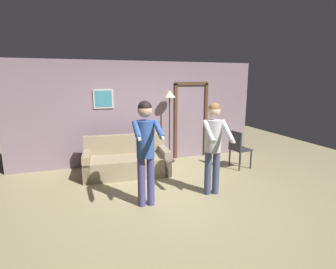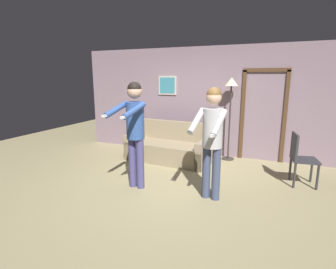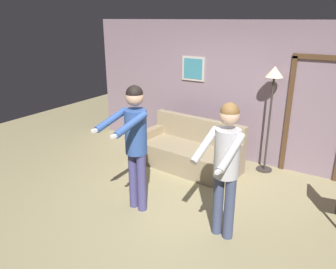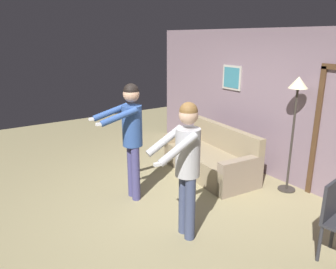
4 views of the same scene
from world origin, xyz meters
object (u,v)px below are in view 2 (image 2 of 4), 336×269
(torchiere_lamp, at_px, (231,94))
(person_standing_right, at_px, (212,133))
(dining_chair_distant, at_px, (300,156))
(couch, at_px, (169,148))
(person_standing_left, at_px, (135,124))

(torchiere_lamp, bearing_deg, person_standing_right, -87.63)
(torchiere_lamp, height_order, dining_chair_distant, torchiere_lamp)
(couch, height_order, person_standing_right, person_standing_right)
(torchiere_lamp, height_order, person_standing_left, torchiere_lamp)
(couch, relative_size, person_standing_left, 1.09)
(couch, height_order, torchiere_lamp, torchiere_lamp)
(person_standing_right, xyz_separation_m, dining_chair_distant, (1.31, 1.14, -0.53))
(couch, xyz_separation_m, person_standing_right, (1.34, -1.60, 0.78))
(couch, height_order, person_standing_left, person_standing_left)
(couch, bearing_deg, person_standing_right, -50.14)
(couch, distance_m, person_standing_left, 1.86)
(couch, distance_m, dining_chair_distant, 2.70)
(couch, relative_size, dining_chair_distant, 2.12)
(torchiere_lamp, xyz_separation_m, person_standing_right, (0.09, -2.19, -0.46))
(person_standing_right, bearing_deg, dining_chair_distant, 40.93)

